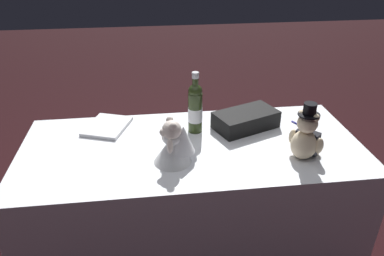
{
  "coord_description": "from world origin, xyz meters",
  "views": [
    {
      "loc": [
        0.2,
        1.6,
        1.74
      ],
      "look_at": [
        0.0,
        0.0,
        0.87
      ],
      "focal_mm": 34.73,
      "sensor_mm": 36.0,
      "label": 1
    }
  ],
  "objects_px": {
    "teddy_bear_groom": "(306,137)",
    "teddy_bear_bride": "(175,144)",
    "gift_case_black": "(246,120)",
    "signing_pen": "(301,126)",
    "champagne_bottle": "(195,107)",
    "guestbook": "(107,126)"
  },
  "relations": [
    {
      "from": "teddy_bear_bride",
      "to": "signing_pen",
      "type": "xyz_separation_m",
      "value": [
        -0.72,
        -0.26,
        -0.09
      ]
    },
    {
      "from": "teddy_bear_groom",
      "to": "champagne_bottle",
      "type": "bearing_deg",
      "value": -33.8
    },
    {
      "from": "teddy_bear_groom",
      "to": "champagne_bottle",
      "type": "height_order",
      "value": "champagne_bottle"
    },
    {
      "from": "teddy_bear_bride",
      "to": "champagne_bottle",
      "type": "distance_m",
      "value": 0.32
    },
    {
      "from": "teddy_bear_groom",
      "to": "guestbook",
      "type": "distance_m",
      "value": 1.05
    },
    {
      "from": "signing_pen",
      "to": "guestbook",
      "type": "relative_size",
      "value": 0.49
    },
    {
      "from": "signing_pen",
      "to": "guestbook",
      "type": "height_order",
      "value": "guestbook"
    },
    {
      "from": "teddy_bear_groom",
      "to": "signing_pen",
      "type": "xyz_separation_m",
      "value": [
        -0.11,
        -0.3,
        -0.1
      ]
    },
    {
      "from": "teddy_bear_bride",
      "to": "champagne_bottle",
      "type": "xyz_separation_m",
      "value": [
        -0.13,
        -0.28,
        0.05
      ]
    },
    {
      "from": "champagne_bottle",
      "to": "guestbook",
      "type": "distance_m",
      "value": 0.5
    },
    {
      "from": "teddy_bear_groom",
      "to": "teddy_bear_bride",
      "type": "bearing_deg",
      "value": -3.71
    },
    {
      "from": "teddy_bear_bride",
      "to": "champagne_bottle",
      "type": "bearing_deg",
      "value": -115.11
    },
    {
      "from": "teddy_bear_groom",
      "to": "teddy_bear_bride",
      "type": "xyz_separation_m",
      "value": [
        0.61,
        -0.04,
        -0.01
      ]
    },
    {
      "from": "teddy_bear_groom",
      "to": "signing_pen",
      "type": "height_order",
      "value": "teddy_bear_groom"
    },
    {
      "from": "signing_pen",
      "to": "gift_case_black",
      "type": "relative_size",
      "value": 0.33
    },
    {
      "from": "signing_pen",
      "to": "teddy_bear_bride",
      "type": "bearing_deg",
      "value": 19.41
    },
    {
      "from": "teddy_bear_bride",
      "to": "gift_case_black",
      "type": "bearing_deg",
      "value": -145.12
    },
    {
      "from": "teddy_bear_groom",
      "to": "guestbook",
      "type": "relative_size",
      "value": 1.12
    },
    {
      "from": "champagne_bottle",
      "to": "gift_case_black",
      "type": "bearing_deg",
      "value": -178.92
    },
    {
      "from": "teddy_bear_bride",
      "to": "teddy_bear_groom",
      "type": "bearing_deg",
      "value": 176.29
    },
    {
      "from": "teddy_bear_bride",
      "to": "signing_pen",
      "type": "relative_size",
      "value": 1.77
    },
    {
      "from": "teddy_bear_groom",
      "to": "gift_case_black",
      "type": "distance_m",
      "value": 0.39
    }
  ]
}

